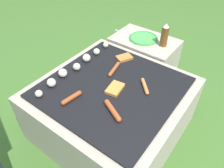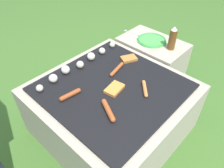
{
  "view_description": "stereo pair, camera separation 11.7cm",
  "coord_description": "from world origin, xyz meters",
  "px_view_note": "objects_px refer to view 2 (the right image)",
  "views": [
    {
      "loc": [
        -0.85,
        -0.64,
        1.38
      ],
      "look_at": [
        0.0,
        0.0,
        0.46
      ],
      "focal_mm": 35.0,
      "sensor_mm": 36.0,
      "label": 1
    },
    {
      "loc": [
        -0.78,
        -0.73,
        1.38
      ],
      "look_at": [
        0.0,
        0.0,
        0.46
      ],
      "focal_mm": 35.0,
      "sensor_mm": 36.0,
      "label": 2
    }
  ],
  "objects_px": {
    "condiment_bottle": "(173,39)",
    "fork_utensil": "(134,33)",
    "plate_colorful": "(152,40)",
    "sausage_front_center": "(70,95)"
  },
  "relations": [
    {
      "from": "condiment_bottle",
      "to": "plate_colorful",
      "type": "bearing_deg",
      "value": 90.79
    },
    {
      "from": "sausage_front_center",
      "to": "fork_utensil",
      "type": "xyz_separation_m",
      "value": [
        0.9,
        0.22,
        -0.01
      ]
    },
    {
      "from": "fork_utensil",
      "to": "plate_colorful",
      "type": "bearing_deg",
      "value": -88.6
    },
    {
      "from": "condiment_bottle",
      "to": "fork_utensil",
      "type": "xyz_separation_m",
      "value": [
        -0.01,
        0.38,
        -0.09
      ]
    },
    {
      "from": "plate_colorful",
      "to": "sausage_front_center",
      "type": "bearing_deg",
      "value": -178.27
    },
    {
      "from": "sausage_front_center",
      "to": "fork_utensil",
      "type": "relative_size",
      "value": 0.7
    },
    {
      "from": "sausage_front_center",
      "to": "fork_utensil",
      "type": "bearing_deg",
      "value": 13.7
    },
    {
      "from": "sausage_front_center",
      "to": "condiment_bottle",
      "type": "distance_m",
      "value": 0.92
    },
    {
      "from": "sausage_front_center",
      "to": "condiment_bottle",
      "type": "bearing_deg",
      "value": -9.85
    },
    {
      "from": "plate_colorful",
      "to": "fork_utensil",
      "type": "relative_size",
      "value": 1.15
    }
  ]
}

